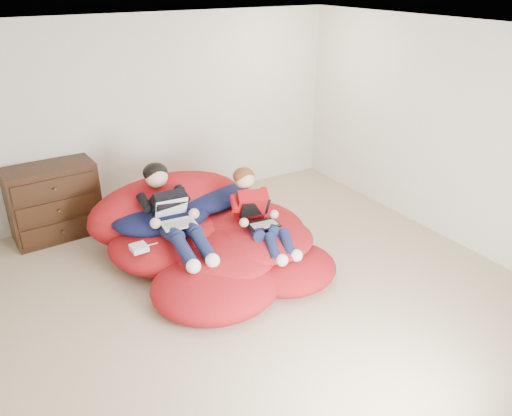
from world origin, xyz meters
The scene contains 9 objects.
room_shell centered at (0.00, 0.00, 0.22)m, with size 5.10×5.10×2.77m.
dresser centered at (-1.54, 2.23, 0.45)m, with size 1.03×0.59×0.90m.
beanbag_pile centered at (-0.19, 0.80, 0.27)m, with size 2.35×2.37×0.90m.
cream_pillow centered at (-0.66, 1.64, 0.62)m, with size 0.42×0.27×0.27m, color beige.
older_boy centered at (-0.58, 0.89, 0.67)m, with size 0.37×1.36×0.72m.
younger_boy centered at (0.23, 0.48, 0.63)m, with size 0.42×1.08×0.72m.
laptop_white centered at (-0.58, 0.76, 0.64)m, with size 0.36×0.38×0.23m.
laptop_black centered at (0.23, 0.42, 0.56)m, with size 0.35×0.37×0.22m.
power_adapter centered at (-1.02, 0.71, 0.42)m, with size 0.16×0.16×0.06m, color silver.
Camera 1 is at (-2.24, -3.64, 2.95)m, focal length 35.00 mm.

